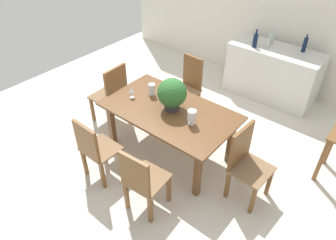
{
  "coord_description": "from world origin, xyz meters",
  "views": [
    {
      "loc": [
        2.15,
        -2.89,
        3.17
      ],
      "look_at": [
        -0.04,
        -0.25,
        0.55
      ],
      "focal_mm": 33.36,
      "sensor_mm": 36.0,
      "label": 1
    }
  ],
  "objects": [
    {
      "name": "back_wall",
      "position": [
        0.0,
        2.6,
        1.3
      ],
      "size": [
        6.4,
        0.1,
        2.6
      ],
      "primitive_type": "cube",
      "color": "silver",
      "rests_on": "ground"
    },
    {
      "name": "chair_near_right",
      "position": [
        0.41,
        -1.26,
        0.52
      ],
      "size": [
        0.46,
        0.48,
        0.94
      ],
      "rotation": [
        0.0,
        0.0,
        3.22
      ],
      "color": "brown",
      "rests_on": "ground"
    },
    {
      "name": "wine_bottle_dark",
      "position": [
        0.81,
        2.25,
        1.05
      ],
      "size": [
        0.07,
        0.07,
        0.3
      ],
      "color": "#0F1E38",
      "rests_on": "kitchen_counter"
    },
    {
      "name": "kitchen_counter",
      "position": [
        0.44,
        2.07,
        0.46
      ],
      "size": [
        1.56,
        0.66,
        0.93
      ],
      "primitive_type": "cube",
      "color": "silver",
      "rests_on": "ground"
    },
    {
      "name": "crystal_vase_left",
      "position": [
        0.41,
        -0.33,
        0.88
      ],
      "size": [
        0.11,
        0.11,
        0.2
      ],
      "color": "silver",
      "rests_on": "dining_table"
    },
    {
      "name": "chair_head_end",
      "position": [
        -1.15,
        -0.26,
        0.56
      ],
      "size": [
        0.5,
        0.49,
        1.02
      ],
      "rotation": [
        0.0,
        0.0,
        -1.52
      ],
      "color": "brown",
      "rests_on": "ground"
    },
    {
      "name": "wine_glass",
      "position": [
        -0.59,
        -0.38,
        0.87
      ],
      "size": [
        0.07,
        0.07,
        0.15
      ],
      "color": "silver",
      "rests_on": "dining_table"
    },
    {
      "name": "flower_centerpiece",
      "position": [
        0.01,
        -0.23,
        0.99
      ],
      "size": [
        0.39,
        0.39,
        0.44
      ],
      "color": "#333338",
      "rests_on": "dining_table"
    },
    {
      "name": "chair_far_left",
      "position": [
        -0.4,
        0.72,
        0.55
      ],
      "size": [
        0.42,
        0.43,
        1.0
      ],
      "rotation": [
        0.0,
        0.0,
        -0.05
      ],
      "color": "brown",
      "rests_on": "ground"
    },
    {
      "name": "chair_near_left",
      "position": [
        -0.4,
        -1.25,
        0.52
      ],
      "size": [
        0.45,
        0.41,
        0.93
      ],
      "rotation": [
        0.0,
        0.0,
        3.13
      ],
      "color": "brown",
      "rests_on": "ground"
    },
    {
      "name": "wine_bottle_tall",
      "position": [
        0.28,
        2.01,
        1.02
      ],
      "size": [
        0.07,
        0.07,
        0.24
      ],
      "color": "#B2BFB7",
      "rests_on": "kitchen_counter"
    },
    {
      "name": "dining_table",
      "position": [
        0.0,
        -0.27,
        0.66
      ],
      "size": [
        1.79,
        1.04,
        0.76
      ],
      "color": "brown",
      "rests_on": "ground"
    },
    {
      "name": "wine_bottle_amber",
      "position": [
        0.27,
        2.18,
        1.04
      ],
      "size": [
        0.07,
        0.07,
        0.28
      ],
      "color": "#B2BFB7",
      "rests_on": "kitchen_counter"
    },
    {
      "name": "crystal_vase_center_near",
      "position": [
        -0.42,
        -0.15,
        0.86
      ],
      "size": [
        0.1,
        0.1,
        0.18
      ],
      "color": "silver",
      "rests_on": "dining_table"
    },
    {
      "name": "wine_bottle_green",
      "position": [
        0.09,
        1.9,
        1.05
      ],
      "size": [
        0.08,
        0.08,
        0.31
      ],
      "color": "#0F1E38",
      "rests_on": "kitchen_counter"
    },
    {
      "name": "ground_plane",
      "position": [
        0.0,
        0.0,
        0.0
      ],
      "size": [
        7.04,
        7.04,
        0.0
      ],
      "primitive_type": "plane",
      "color": "silver"
    },
    {
      "name": "chair_foot_end",
      "position": [
        1.17,
        -0.26,
        0.54
      ],
      "size": [
        0.45,
        0.49,
        0.98
      ],
      "rotation": [
        0.0,
        0.0,
        1.51
      ],
      "color": "brown",
      "rests_on": "ground"
    }
  ]
}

